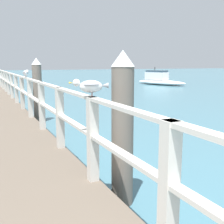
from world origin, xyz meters
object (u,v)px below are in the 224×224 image
at_px(seagull_background, 26,73).
at_px(boat_3, 160,80).
at_px(seagull_foreground, 90,86).
at_px(channel_buoy, 155,76).
at_px(dock_piling_far, 38,90).
at_px(dock_piling_near, 122,129).

relative_size(seagull_background, boat_3, 0.09).
height_order(seagull_foreground, channel_buoy, seagull_foreground).
xyz_separation_m(dock_piling_far, channel_buoy, (16.74, 18.57, -0.64)).
distance_m(seagull_foreground, channel_buoy, 29.62).
relative_size(seagull_foreground, boat_3, 0.09).
distance_m(dock_piling_near, dock_piling_far, 5.68).
height_order(dock_piling_near, channel_buoy, dock_piling_near).
height_order(seagull_foreground, seagull_background, same).
bearing_deg(dock_piling_far, seagull_background, -134.57).
distance_m(dock_piling_far, seagull_background, 0.77).
relative_size(boat_3, channel_buoy, 3.59).
bearing_deg(dock_piling_far, seagull_foreground, -93.98).
height_order(seagull_background, channel_buoy, seagull_background).
distance_m(seagull_background, boat_3, 17.53).
distance_m(dock_piling_far, boat_3, 16.96).
xyz_separation_m(seagull_foreground, boat_3, (12.87, 17.04, -1.15)).
bearing_deg(seagull_foreground, boat_3, -18.00).
bearing_deg(boat_3, dock_piling_far, -155.70).
bearing_deg(seagull_foreground, dock_piling_far, 15.09).
relative_size(dock_piling_near, boat_3, 0.39).
height_order(dock_piling_far, channel_buoy, dock_piling_far).
distance_m(seagull_foreground, seagull_background, 5.19).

